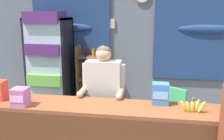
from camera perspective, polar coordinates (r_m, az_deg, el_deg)
back_wall_curtained at (r=4.96m, az=5.24°, el=6.60°), size 5.76×0.22×2.80m
drink_fridge at (r=4.89m, az=-13.59°, el=1.87°), size 0.74×0.65×1.98m
bottle_shelf_rack at (r=4.84m, az=-4.76°, el=-2.44°), size 0.48×0.28×1.38m
plastic_lawn_chair at (r=4.27m, az=14.01°, el=-8.11°), size 0.61×0.61×0.86m
shopkeeper at (r=3.30m, az=-1.84°, el=-4.70°), size 0.55×0.42×1.57m
snack_box_biscuit at (r=2.90m, az=10.57°, el=-5.12°), size 0.18×0.15×0.24m
snack_box_wafer at (r=2.97m, az=-19.50°, el=-5.62°), size 0.17×0.16×0.20m
banana_bunch at (r=2.76m, az=17.41°, el=-7.62°), size 0.27×0.05×0.16m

